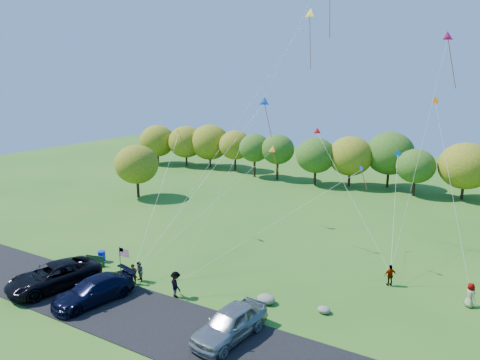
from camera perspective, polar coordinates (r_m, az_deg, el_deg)
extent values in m
plane|color=#27611B|center=(31.57, -5.98, -15.11)|extent=(140.00, 140.00, 0.00)
cube|color=black|center=(28.84, -10.85, -18.14)|extent=(44.00, 6.00, 0.06)
cylinder|color=#332312|center=(80.20, -11.21, 2.92)|extent=(0.36, 0.36, 2.33)
ellipsoid|color=#355E17|center=(79.74, -11.31, 5.08)|extent=(5.83, 5.83, 5.25)
cylinder|color=#332312|center=(78.51, -7.75, 3.09)|extent=(0.36, 0.36, 3.03)
ellipsoid|color=#254E14|center=(77.99, -7.83, 5.65)|extent=(6.21, 6.21, 5.59)
cylinder|color=#332312|center=(74.35, -5.27, 2.34)|extent=(0.36, 0.36, 2.36)
ellipsoid|color=#355E17|center=(73.80, -5.32, 4.95)|extent=(6.87, 6.87, 6.18)
cylinder|color=#332312|center=(72.58, -1.19, 2.46)|extent=(0.36, 0.36, 3.18)
ellipsoid|color=#355E17|center=(72.05, -1.20, 5.07)|extent=(5.36, 5.36, 4.83)
cylinder|color=#332312|center=(68.16, 1.75, 1.43)|extent=(0.36, 0.36, 2.40)
ellipsoid|color=#254E14|center=(67.60, 1.77, 4.03)|extent=(5.93, 5.93, 5.34)
cylinder|color=#332312|center=(66.43, 5.88, 1.18)|extent=(0.36, 0.36, 2.65)
ellipsoid|color=#355E17|center=(65.89, 5.94, 3.68)|extent=(5.00, 5.00, 4.50)
cylinder|color=#332312|center=(64.65, 9.56, 0.66)|extent=(0.36, 0.36, 2.49)
ellipsoid|color=#355E17|center=(64.09, 9.66, 3.29)|extent=(5.41, 5.41, 4.86)
cylinder|color=#332312|center=(65.18, 15.12, 0.53)|extent=(0.36, 0.36, 2.58)
ellipsoid|color=#254E14|center=(64.55, 15.30, 3.55)|extent=(6.72, 6.72, 6.05)
cylinder|color=#332312|center=(61.34, 18.85, -0.27)|extent=(0.36, 0.36, 3.01)
ellipsoid|color=#254E14|center=(60.68, 19.09, 2.94)|extent=(6.11, 6.11, 5.50)
cylinder|color=#332312|center=(60.84, 22.70, -0.64)|extent=(0.36, 0.36, 3.12)
ellipsoid|color=#355E17|center=(60.14, 23.01, 2.79)|extent=(6.57, 6.57, 5.91)
cylinder|color=#332312|center=(63.54, 27.22, -0.73)|extent=(0.36, 0.36, 2.71)
ellipsoid|color=#355E17|center=(62.88, 27.55, 2.40)|extent=(6.70, 6.70, 6.03)
cylinder|color=#332312|center=(57.46, -13.45, -1.00)|extent=(0.36, 0.36, 2.60)
ellipsoid|color=#355E17|center=(56.81, -13.61, 2.05)|extent=(5.60, 5.60, 5.04)
imported|color=black|center=(34.79, -23.57, -11.64)|extent=(4.73, 7.12, 1.82)
imported|color=black|center=(31.83, -18.95, -13.74)|extent=(3.60, 6.09, 1.66)
imported|color=#8F9399|center=(26.46, -1.37, -18.55)|extent=(2.93, 5.71, 1.86)
imported|color=#4C4C59|center=(33.64, -14.04, -12.10)|extent=(0.68, 0.67, 1.57)
imported|color=#4C4C59|center=(33.93, -13.30, -11.84)|extent=(0.95, 0.88, 1.57)
imported|color=#4C4C59|center=(31.16, -8.57, -13.62)|extent=(1.42, 1.19, 1.90)
imported|color=#4C4C59|center=(34.33, 19.41, -11.90)|extent=(1.00, 0.90, 1.63)
imported|color=#4C4C59|center=(33.46, 28.34, -13.36)|extent=(0.94, 0.99, 1.71)
cube|color=#153B19|center=(37.83, -18.55, -10.18)|extent=(1.62, 0.48, 0.05)
cube|color=#153B19|center=(37.63, -18.77, -9.88)|extent=(1.60, 0.43, 0.50)
cube|color=#153B19|center=(38.38, -19.23, -10.20)|extent=(0.16, 0.41, 0.38)
cube|color=#153B19|center=(37.43, -17.82, -10.70)|extent=(0.16, 0.41, 0.38)
cylinder|color=#0C1DBF|center=(38.38, -17.96, -9.66)|extent=(0.62, 0.62, 0.93)
cylinder|color=black|center=(34.38, -15.67, -10.65)|extent=(0.05, 0.05, 2.65)
cube|color=red|center=(33.70, -15.19, -9.35)|extent=(0.95, 0.64, 0.02)
cube|color=navy|center=(33.83, -15.54, -8.94)|extent=(0.38, 0.02, 0.30)
ellipsoid|color=slate|center=(30.39, 3.50, -15.56)|extent=(1.27, 0.99, 0.63)
ellipsoid|color=slate|center=(29.81, 11.12, -16.61)|extent=(0.86, 0.72, 0.45)
cone|color=blue|center=(37.74, 3.24, 10.35)|extent=(1.07, 0.71, 0.96)
cone|color=red|center=(38.42, 10.27, 6.41)|extent=(0.80, 0.58, 0.70)
cone|color=#F81150|center=(35.14, 25.98, 16.80)|extent=(0.89, 0.68, 0.82)
cube|color=#D35C0E|center=(36.74, 24.62, 9.55)|extent=(0.55, 0.42, 0.66)
cube|color=#FF9F15|center=(40.94, -8.18, 6.22)|extent=(0.78, 0.51, 0.88)
cone|color=yellow|center=(40.02, 9.28, 21.04)|extent=(1.08, 0.54, 1.00)
cube|color=blue|center=(40.57, 20.29, 3.29)|extent=(0.77, 0.30, 0.73)
cone|color=orange|center=(43.90, 4.30, 4.04)|extent=(0.91, 0.49, 0.80)
cube|color=#1B32F4|center=(34.51, 15.87, 1.46)|extent=(0.39, 0.38, 0.50)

